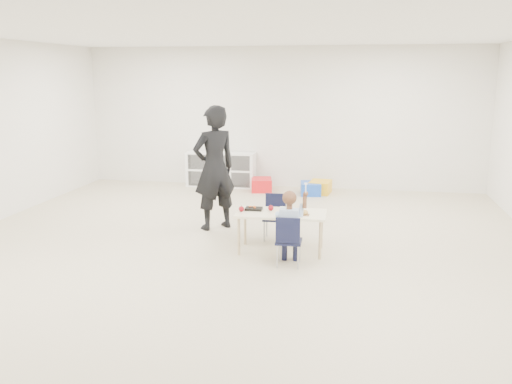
% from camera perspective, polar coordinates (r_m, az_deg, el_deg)
% --- Properties ---
extents(room, '(9.00, 9.02, 2.80)m').
position_cam_1_polar(room, '(6.55, -2.81, 4.75)').
color(room, beige).
rests_on(room, ground).
extents(table, '(1.16, 0.60, 0.52)m').
position_cam_1_polar(table, '(7.02, 2.65, -4.19)').
color(table, '#FDF2CA').
rests_on(table, ground).
extents(chair_near, '(0.31, 0.29, 0.63)m').
position_cam_1_polar(chair_near, '(6.51, 3.47, -5.10)').
color(chair_near, black).
rests_on(chair_near, ground).
extents(chair_far, '(0.31, 0.29, 0.63)m').
position_cam_1_polar(chair_far, '(7.51, 1.95, -2.71)').
color(chair_far, black).
rests_on(chair_far, ground).
extents(child, '(0.43, 0.43, 0.99)m').
position_cam_1_polar(child, '(6.46, 3.49, -3.57)').
color(child, '#BCD2FF').
rests_on(child, chair_near).
extents(lunch_tray_near, '(0.22, 0.17, 0.03)m').
position_cam_1_polar(lunch_tray_near, '(6.97, 3.58, -2.01)').
color(lunch_tray_near, black).
rests_on(lunch_tray_near, table).
extents(lunch_tray_far, '(0.22, 0.17, 0.03)m').
position_cam_1_polar(lunch_tray_far, '(7.07, -0.23, -1.77)').
color(lunch_tray_far, black).
rests_on(lunch_tray_far, table).
extents(milk_carton, '(0.07, 0.07, 0.10)m').
position_cam_1_polar(milk_carton, '(6.82, 2.81, -2.02)').
color(milk_carton, white).
rests_on(milk_carton, table).
extents(bread_roll, '(0.09, 0.09, 0.07)m').
position_cam_1_polar(bread_roll, '(6.84, 5.14, -2.15)').
color(bread_roll, tan).
rests_on(bread_roll, table).
extents(apple_near, '(0.07, 0.07, 0.07)m').
position_cam_1_polar(apple_near, '(7.03, 1.57, -1.69)').
color(apple_near, maroon).
rests_on(apple_near, table).
extents(apple_far, '(0.07, 0.07, 0.07)m').
position_cam_1_polar(apple_far, '(6.98, -1.54, -1.79)').
color(apple_far, maroon).
rests_on(apple_far, table).
extents(cubby_shelf, '(1.40, 0.40, 0.70)m').
position_cam_1_polar(cubby_shelf, '(11.10, -3.70, 2.39)').
color(cubby_shelf, white).
rests_on(cubby_shelf, ground).
extents(adult, '(0.79, 0.77, 1.83)m').
position_cam_1_polar(adult, '(7.95, -4.41, 2.53)').
color(adult, black).
rests_on(adult, ground).
extents(bin_red, '(0.48, 0.57, 0.25)m').
position_cam_1_polar(bin_red, '(10.67, 0.58, 0.77)').
color(bin_red, red).
rests_on(bin_red, ground).
extents(bin_yellow, '(0.44, 0.53, 0.24)m').
position_cam_1_polar(bin_yellow, '(10.53, 6.78, 0.52)').
color(bin_yellow, yellow).
rests_on(bin_yellow, ground).
extents(bin_blue, '(0.43, 0.52, 0.23)m').
position_cam_1_polar(bin_blue, '(10.40, 5.77, 0.37)').
color(bin_blue, blue).
rests_on(bin_blue, ground).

